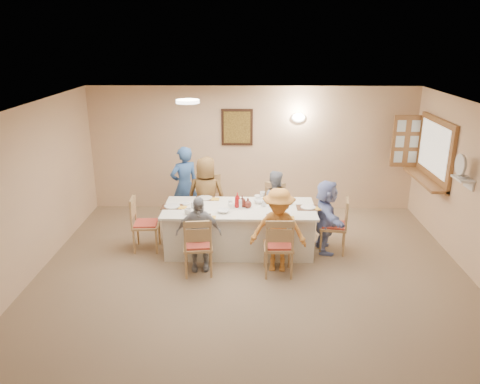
{
  "coord_description": "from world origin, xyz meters",
  "views": [
    {
      "loc": [
        -0.06,
        -5.67,
        3.44
      ],
      "look_at": [
        -0.2,
        1.4,
        1.05
      ],
      "focal_mm": 35.0,
      "sensor_mm": 36.0,
      "label": 1
    }
  ],
  "objects_px": {
    "condiment_ketchup": "(237,200)",
    "chair_back_right": "(273,208)",
    "chair_left_end": "(146,223)",
    "chair_back_left": "(207,204)",
    "caregiver": "(185,186)",
    "diner_back_left": "(206,196)",
    "diner_front_left": "(199,234)",
    "diner_right_end": "(326,216)",
    "chair_right_end": "(333,225)",
    "serving_hatch": "(435,151)",
    "chair_front_left": "(198,244)",
    "dining_table": "(239,229)",
    "chair_front_right": "(278,245)",
    "diner_back_right": "(274,203)",
    "diner_front_right": "(278,230)",
    "desk_fan": "(462,169)"
  },
  "relations": [
    {
      "from": "dining_table",
      "to": "chair_back_right",
      "type": "height_order",
      "value": "chair_back_right"
    },
    {
      "from": "serving_hatch",
      "to": "chair_right_end",
      "type": "bearing_deg",
      "value": -153.68
    },
    {
      "from": "chair_left_end",
      "to": "condiment_ketchup",
      "type": "relative_size",
      "value": 3.72
    },
    {
      "from": "chair_left_end",
      "to": "diner_right_end",
      "type": "distance_m",
      "value": 2.97
    },
    {
      "from": "chair_back_right",
      "to": "caregiver",
      "type": "distance_m",
      "value": 1.71
    },
    {
      "from": "condiment_ketchup",
      "to": "chair_left_end",
      "type": "bearing_deg",
      "value": -179.74
    },
    {
      "from": "chair_left_end",
      "to": "diner_right_end",
      "type": "xyz_separation_m",
      "value": [
        2.97,
        0.0,
        0.15
      ]
    },
    {
      "from": "chair_back_left",
      "to": "chair_front_left",
      "type": "distance_m",
      "value": 1.6
    },
    {
      "from": "serving_hatch",
      "to": "condiment_ketchup",
      "type": "bearing_deg",
      "value": -165.1
    },
    {
      "from": "serving_hatch",
      "to": "chair_front_left",
      "type": "bearing_deg",
      "value": -156.77
    },
    {
      "from": "serving_hatch",
      "to": "diner_front_right",
      "type": "relative_size",
      "value": 1.14
    },
    {
      "from": "serving_hatch",
      "to": "diner_front_right",
      "type": "height_order",
      "value": "serving_hatch"
    },
    {
      "from": "diner_back_left",
      "to": "diner_front_right",
      "type": "bearing_deg",
      "value": 137.34
    },
    {
      "from": "desk_fan",
      "to": "chair_back_right",
      "type": "xyz_separation_m",
      "value": [
        -2.71,
        1.22,
        -1.11
      ]
    },
    {
      "from": "diner_right_end",
      "to": "chair_front_left",
      "type": "bearing_deg",
      "value": 108.15
    },
    {
      "from": "diner_back_left",
      "to": "diner_front_left",
      "type": "xyz_separation_m",
      "value": [
        0.0,
        -1.36,
        -0.13
      ]
    },
    {
      "from": "serving_hatch",
      "to": "chair_front_left",
      "type": "xyz_separation_m",
      "value": [
        -4.02,
        -1.73,
        -1.04
      ]
    },
    {
      "from": "chair_back_left",
      "to": "desk_fan",
      "type": "bearing_deg",
      "value": -13.57
    },
    {
      "from": "chair_front_right",
      "to": "condiment_ketchup",
      "type": "distance_m",
      "value": 1.1
    },
    {
      "from": "chair_back_right",
      "to": "chair_left_end",
      "type": "xyz_separation_m",
      "value": [
        -2.15,
        -0.8,
        0.02
      ]
    },
    {
      "from": "serving_hatch",
      "to": "diner_back_right",
      "type": "bearing_deg",
      "value": -175.01
    },
    {
      "from": "diner_back_right",
      "to": "diner_right_end",
      "type": "relative_size",
      "value": 0.96
    },
    {
      "from": "dining_table",
      "to": "diner_front_left",
      "type": "distance_m",
      "value": 0.93
    },
    {
      "from": "chair_back_right",
      "to": "chair_back_left",
      "type": "bearing_deg",
      "value": -168.44
    },
    {
      "from": "dining_table",
      "to": "chair_front_right",
      "type": "height_order",
      "value": "chair_front_right"
    },
    {
      "from": "desk_fan",
      "to": "chair_back_right",
      "type": "relative_size",
      "value": 0.34
    },
    {
      "from": "chair_back_left",
      "to": "chair_front_right",
      "type": "height_order",
      "value": "chair_back_left"
    },
    {
      "from": "desk_fan",
      "to": "diner_front_right",
      "type": "relative_size",
      "value": 0.23
    },
    {
      "from": "chair_left_end",
      "to": "diner_right_end",
      "type": "bearing_deg",
      "value": -93.09
    },
    {
      "from": "dining_table",
      "to": "diner_back_right",
      "type": "bearing_deg",
      "value": 48.58
    },
    {
      "from": "chair_left_end",
      "to": "condiment_ketchup",
      "type": "height_order",
      "value": "condiment_ketchup"
    },
    {
      "from": "caregiver",
      "to": "condiment_ketchup",
      "type": "distance_m",
      "value": 1.54
    },
    {
      "from": "serving_hatch",
      "to": "chair_front_left",
      "type": "height_order",
      "value": "serving_hatch"
    },
    {
      "from": "desk_fan",
      "to": "dining_table",
      "type": "distance_m",
      "value": 3.54
    },
    {
      "from": "serving_hatch",
      "to": "chair_back_left",
      "type": "bearing_deg",
      "value": -178.2
    },
    {
      "from": "chair_front_right",
      "to": "diner_back_right",
      "type": "distance_m",
      "value": 1.49
    },
    {
      "from": "chair_left_end",
      "to": "chair_front_left",
      "type": "bearing_deg",
      "value": -133.19
    },
    {
      "from": "dining_table",
      "to": "diner_front_left",
      "type": "height_order",
      "value": "diner_front_left"
    },
    {
      "from": "diner_back_right",
      "to": "condiment_ketchup",
      "type": "xyz_separation_m",
      "value": [
        -0.63,
        -0.67,
        0.29
      ]
    },
    {
      "from": "chair_left_end",
      "to": "chair_right_end",
      "type": "relative_size",
      "value": 1.0
    },
    {
      "from": "diner_back_left",
      "to": "diner_front_left",
      "type": "height_order",
      "value": "diner_back_left"
    },
    {
      "from": "chair_back_left",
      "to": "chair_left_end",
      "type": "xyz_separation_m",
      "value": [
        -0.95,
        -0.8,
        -0.06
      ]
    },
    {
      "from": "dining_table",
      "to": "chair_left_end",
      "type": "xyz_separation_m",
      "value": [
        -1.55,
        0.0,
        0.08
      ]
    },
    {
      "from": "serving_hatch",
      "to": "caregiver",
      "type": "distance_m",
      "value": 4.54
    },
    {
      "from": "chair_front_left",
      "to": "diner_front_left",
      "type": "xyz_separation_m",
      "value": [
        -0.0,
        0.12,
        0.12
      ]
    },
    {
      "from": "chair_back_left",
      "to": "diner_front_left",
      "type": "distance_m",
      "value": 1.48
    },
    {
      "from": "chair_back_left",
      "to": "chair_back_right",
      "type": "distance_m",
      "value": 1.2
    },
    {
      "from": "chair_back_left",
      "to": "chair_front_left",
      "type": "relative_size",
      "value": 1.11
    },
    {
      "from": "chair_left_end",
      "to": "chair_right_end",
      "type": "xyz_separation_m",
      "value": [
        3.1,
        0.0,
        0.0
      ]
    },
    {
      "from": "condiment_ketchup",
      "to": "chair_back_right",
      "type": "bearing_deg",
      "value": 51.46
    }
  ]
}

